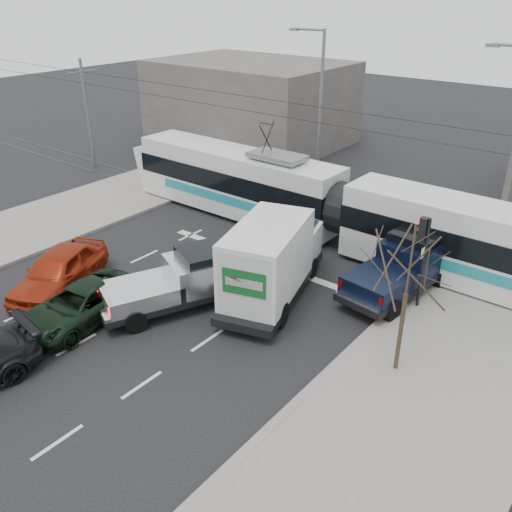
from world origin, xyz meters
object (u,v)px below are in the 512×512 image
Objects in this scene: traffic_signal at (423,243)px; box_truck at (272,261)px; tram at (344,210)px; silver_pickup at (185,279)px; street_lamp_far at (318,101)px; navy_pickup at (404,266)px; bare_tree at (410,267)px; green_car at (81,305)px; red_car at (59,271)px.

box_truck is (-4.75, -2.76, -1.10)m from traffic_signal.
tram is 8.60m from silver_pickup.
traffic_signal is 0.51× the size of box_truck.
box_truck is at bearing -64.29° from street_lamp_far.
box_truck is 1.20× the size of navy_pickup.
traffic_signal is 2.02m from navy_pickup.
bare_tree is 1.02× the size of green_car.
street_lamp_far is 14.05m from box_truck.
silver_pickup is (-8.18, -1.20, -2.71)m from bare_tree.
traffic_signal is 0.62× the size of navy_pickup.
silver_pickup is (3.60, -14.70, -4.03)m from street_lamp_far.
tram is (-5.01, 3.12, -0.92)m from traffic_signal.
bare_tree is at bearing -48.88° from street_lamp_far.
green_car is (-2.21, -3.23, -0.40)m from silver_pickup.
street_lamp_far reaches higher than silver_pickup.
green_car is at bearing -137.71° from traffic_signal.
green_car is (-10.39, -4.43, -3.11)m from bare_tree.
street_lamp_far is at bearing 131.76° from tram.
red_car is at bearing -164.60° from bare_tree.
bare_tree is 8.70m from silver_pickup.
street_lamp_far reaches higher than bare_tree.
box_truck is 8.60m from red_car.
box_truck is 5.29m from navy_pickup.
red_car is at bearing -129.54° from silver_pickup.
red_car is at bearing -93.96° from street_lamp_far.
green_car is at bearing -156.92° from bare_tree.
bare_tree is at bearing -74.24° from traffic_signal.
silver_pickup is 3.40m from box_truck.
box_truck is at bearing 70.72° from silver_pickup.
street_lamp_far is 18.52m from green_car.
silver_pickup is 3.93m from green_car.
box_truck is 1.43× the size of green_car.
silver_pickup is at bearing -76.23° from street_lamp_far.
red_car is at bearing -122.32° from tram.
silver_pickup is 1.28× the size of green_car.
box_truck reaches higher than red_car.
silver_pickup is at bearing -171.65° from bare_tree.
street_lamp_far is 9.14m from tram.
navy_pickup is (4.08, -2.26, -0.66)m from tram.
bare_tree is at bearing -28.69° from box_truck.
tram is (-6.14, 7.12, -1.97)m from bare_tree.
box_truck is at bearing -129.22° from navy_pickup.
silver_pickup is (-7.06, -5.20, -1.66)m from traffic_signal.
street_lamp_far is at bearing 88.23° from green_car.
silver_pickup is 8.62m from navy_pickup.
red_car is at bearing -147.41° from traffic_signal.
traffic_signal reaches higher than green_car.
street_lamp_far is 17.63m from red_car.
bare_tree reaches higher than navy_pickup.
traffic_signal is at bearing -31.66° from tram.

